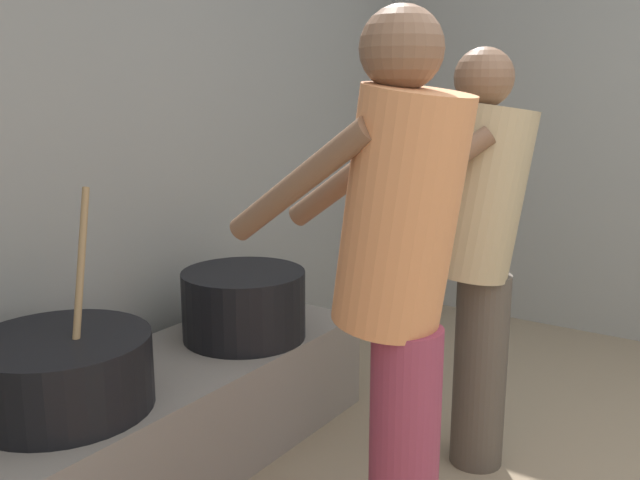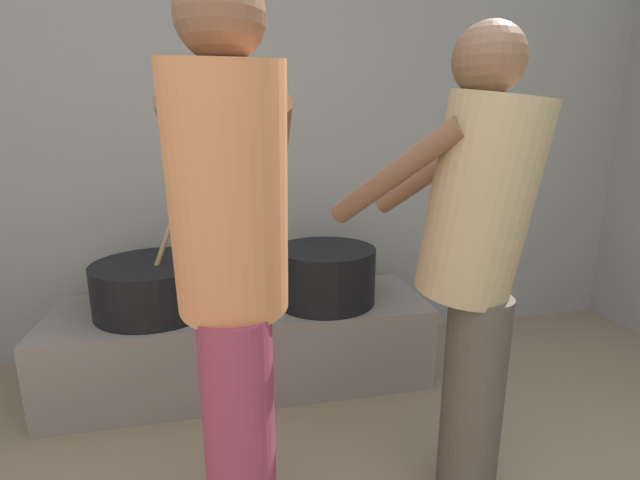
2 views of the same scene
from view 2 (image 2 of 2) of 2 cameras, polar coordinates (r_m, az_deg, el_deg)
block_enclosure_rear at (r=2.68m, az=-5.33°, el=11.55°), size 4.88×0.20×2.33m
hearth_ledge at (r=2.39m, az=-9.60°, el=-12.74°), size 1.84×0.60×0.42m
cooking_pot_main at (r=2.30m, az=-20.36°, el=-5.52°), size 0.57×0.57×0.69m
cooking_pot_secondary at (r=2.26m, az=0.68°, el=-4.48°), size 0.50×0.50×0.28m
cook_in_orange_shirt at (r=1.19m, az=-11.25°, el=-2.26°), size 0.36×0.69×1.64m
cook_in_tan_shirt at (r=1.48m, az=19.23°, el=-1.50°), size 0.65×0.71×1.57m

